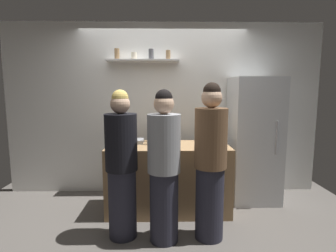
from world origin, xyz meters
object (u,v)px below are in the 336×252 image
(utensil_holder, at_px, (207,140))
(refrigerator, at_px, (253,140))
(wine_bottle_amber_glass, at_px, (159,137))
(wine_bottle_pale_glass, at_px, (151,133))
(person_brown_jacket, at_px, (210,164))
(person_grey_hoodie, at_px, (164,169))
(water_bottle_plastic, at_px, (212,140))
(baking_pan, at_px, (131,141))
(person_blonde, at_px, (121,167))
(wine_bottle_dark_glass, at_px, (151,135))

(utensil_holder, bearing_deg, refrigerator, 21.85)
(utensil_holder, xyz_separation_m, wine_bottle_amber_glass, (-0.64, -0.02, 0.05))
(wine_bottle_pale_glass, xyz_separation_m, wine_bottle_amber_glass, (0.11, -0.20, -0.01))
(refrigerator, relative_size, person_brown_jacket, 1.06)
(refrigerator, distance_m, wine_bottle_amber_glass, 1.39)
(wine_bottle_pale_glass, height_order, person_grey_hoodie, person_grey_hoodie)
(water_bottle_plastic, bearing_deg, utensil_holder, 91.14)
(baking_pan, distance_m, utensil_holder, 1.03)
(refrigerator, relative_size, person_blonde, 1.11)
(person_brown_jacket, xyz_separation_m, person_blonde, (-0.94, 0.04, -0.04))
(refrigerator, xyz_separation_m, person_blonde, (-1.75, -0.98, -0.10))
(water_bottle_plastic, distance_m, person_blonde, 1.13)
(refrigerator, height_order, person_grey_hoodie, refrigerator)
(refrigerator, distance_m, wine_bottle_dark_glass, 1.50)
(wine_bottle_dark_glass, distance_m, wine_bottle_amber_glass, 0.12)
(utensil_holder, xyz_separation_m, wine_bottle_dark_glass, (-0.75, 0.00, 0.07))
(wine_bottle_dark_glass, relative_size, person_grey_hoodie, 0.20)
(refrigerator, distance_m, person_grey_hoodie, 1.68)
(baking_pan, relative_size, wine_bottle_amber_glass, 1.19)
(person_grey_hoodie, bearing_deg, person_blonde, -107.73)
(utensil_holder, distance_m, person_blonde, 1.25)
(utensil_holder, distance_m, person_grey_hoodie, 0.99)
(person_grey_hoodie, bearing_deg, baking_pan, -160.00)
(utensil_holder, bearing_deg, baking_pan, 174.93)
(person_blonde, bearing_deg, person_grey_hoodie, 81.00)
(wine_bottle_pale_glass, height_order, water_bottle_plastic, wine_bottle_pale_glass)
(refrigerator, distance_m, utensil_holder, 0.77)
(refrigerator, xyz_separation_m, person_grey_hoodie, (-1.30, -1.07, -0.10))
(utensil_holder, height_order, wine_bottle_pale_glass, wine_bottle_pale_glass)
(refrigerator, height_order, wine_bottle_pale_glass, refrigerator)
(baking_pan, distance_m, person_grey_hoodie, 0.99)
(wine_bottle_pale_glass, relative_size, person_blonde, 0.19)
(wine_bottle_amber_glass, xyz_separation_m, person_blonde, (-0.39, -0.68, -0.20))
(person_blonde, bearing_deg, refrigerator, 121.16)
(person_grey_hoodie, distance_m, person_blonde, 0.46)
(utensil_holder, xyz_separation_m, water_bottle_plastic, (0.01, -0.31, 0.06))
(utensil_holder, distance_m, wine_bottle_amber_glass, 0.64)
(wine_bottle_amber_glass, distance_m, water_bottle_plastic, 0.71)
(utensil_holder, bearing_deg, person_blonde, -145.99)
(water_bottle_plastic, xyz_separation_m, person_grey_hoodie, (-0.59, -0.47, -0.21))
(baking_pan, height_order, utensil_holder, utensil_holder)
(water_bottle_plastic, height_order, person_blonde, person_blonde)
(wine_bottle_dark_glass, distance_m, person_grey_hoodie, 0.83)
(utensil_holder, xyz_separation_m, wine_bottle_pale_glass, (-0.75, 0.18, 0.06))
(wine_bottle_dark_glass, bearing_deg, person_brown_jacket, -48.53)
(wine_bottle_pale_glass, bearing_deg, person_brown_jacket, -54.69)
(utensil_holder, relative_size, wine_bottle_amber_glass, 0.77)
(person_brown_jacket, bearing_deg, person_grey_hoodie, 156.74)
(wine_bottle_dark_glass, bearing_deg, utensil_holder, -0.26)
(wine_bottle_dark_glass, relative_size, person_brown_jacket, 0.19)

